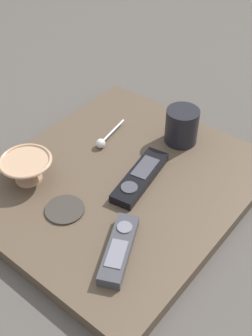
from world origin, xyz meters
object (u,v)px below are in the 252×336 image
(cereal_bowl, at_px, (27,168))
(drink_coaster, at_px, (65,210))
(tv_remote_near, at_px, (119,249))
(teaspoon, at_px, (103,141))
(coffee_mug, at_px, (182,126))
(tv_remote_far, at_px, (140,177))

(cereal_bowl, xyz_separation_m, drink_coaster, (0.02, 0.14, -0.03))
(tv_remote_near, xyz_separation_m, drink_coaster, (-0.01, -0.17, -0.01))
(teaspoon, bearing_deg, coffee_mug, 134.61)
(tv_remote_near, bearing_deg, tv_remote_far, -153.54)
(coffee_mug, height_order, teaspoon, coffee_mug)
(cereal_bowl, xyz_separation_m, teaspoon, (-0.21, 0.05, -0.02))
(coffee_mug, height_order, tv_remote_near, coffee_mug)
(coffee_mug, xyz_separation_m, teaspoon, (0.14, -0.15, -0.03))
(tv_remote_near, height_order, drink_coaster, tv_remote_near)
(cereal_bowl, relative_size, drink_coaster, 1.41)
(tv_remote_near, bearing_deg, drink_coaster, -94.23)
(cereal_bowl, distance_m, tv_remote_far, 0.27)
(drink_coaster, bearing_deg, tv_remote_near, 85.77)
(cereal_bowl, distance_m, coffee_mug, 0.41)
(coffee_mug, bearing_deg, tv_remote_near, 15.77)
(teaspoon, xyz_separation_m, tv_remote_far, (0.05, 0.16, -0.00))
(tv_remote_far, bearing_deg, tv_remote_near, 26.46)
(cereal_bowl, xyz_separation_m, tv_remote_far, (-0.16, 0.21, -0.02))
(tv_remote_near, relative_size, tv_remote_far, 0.84)
(cereal_bowl, distance_m, drink_coaster, 0.14)
(drink_coaster, bearing_deg, teaspoon, -159.02)
(teaspoon, relative_size, tv_remote_near, 0.75)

